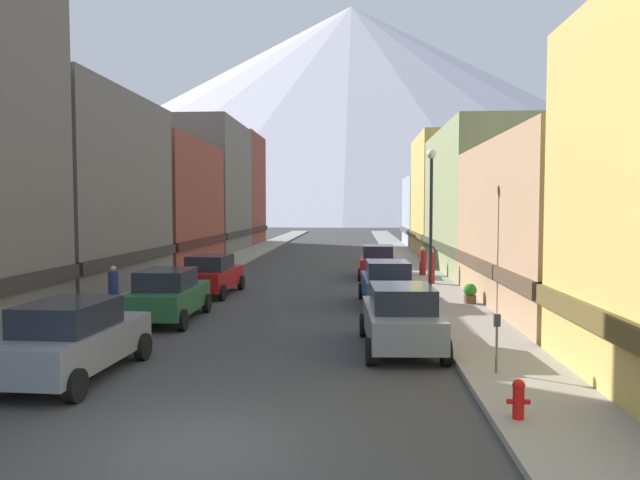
% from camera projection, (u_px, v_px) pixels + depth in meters
% --- Properties ---
extents(ground_plane, '(400.00, 400.00, 0.00)m').
position_uv_depth(ground_plane, '(195.00, 447.00, 9.54)').
color(ground_plane, '#383838').
extents(sidewalk_left, '(2.50, 100.00, 0.15)m').
position_uv_depth(sidewalk_left, '(239.00, 258.00, 44.80)').
color(sidewalk_left, gray).
rests_on(sidewalk_left, ground).
extents(sidewalk_right, '(2.50, 100.00, 0.15)m').
position_uv_depth(sidewalk_right, '(405.00, 258.00, 44.03)').
color(sidewalk_right, gray).
rests_on(sidewalk_right, ground).
extents(storefront_left_1, '(7.23, 11.06, 9.09)m').
position_uv_depth(storefront_left_1, '(61.00, 196.00, 27.14)').
color(storefront_left_1, '#66605B').
rests_on(storefront_left_1, ground).
extents(storefront_left_2, '(9.64, 12.14, 8.28)m').
position_uv_depth(storefront_left_2, '(135.00, 206.00, 39.38)').
color(storefront_left_2, brown).
rests_on(storefront_left_2, ground).
extents(storefront_left_3, '(10.23, 11.54, 11.21)m').
position_uv_depth(storefront_left_3, '(184.00, 190.00, 51.59)').
color(storefront_left_3, '#66605B').
rests_on(storefront_left_3, ground).
extents(storefront_left_4, '(9.56, 8.88, 11.42)m').
position_uv_depth(storefront_left_4, '(215.00, 192.00, 61.82)').
color(storefront_left_4, brown).
rests_on(storefront_left_4, ground).
extents(storefront_right_1, '(8.36, 12.75, 6.38)m').
position_uv_depth(storefront_right_1, '(596.00, 229.00, 22.06)').
color(storefront_right_1, tan).
rests_on(storefront_right_1, ground).
extents(storefront_right_2, '(7.03, 13.97, 8.49)m').
position_uv_depth(storefront_right_2, '(495.00, 204.00, 35.36)').
color(storefront_right_2, '#8C9966').
rests_on(storefront_right_2, ground).
extents(storefront_right_3, '(10.15, 10.59, 9.66)m').
position_uv_depth(storefront_right_3, '(478.00, 198.00, 48.00)').
color(storefront_right_3, '#D8B259').
rests_on(storefront_right_3, ground).
extents(storefront_right_4, '(8.11, 9.46, 6.88)m').
position_uv_depth(storefront_right_4, '(445.00, 213.00, 58.71)').
color(storefront_right_4, '#99A5B2').
rests_on(storefront_right_4, ground).
extents(car_left_0, '(2.25, 4.48, 1.78)m').
position_uv_depth(car_left_0, '(73.00, 339.00, 13.36)').
color(car_left_0, slate).
rests_on(car_left_0, ground).
extents(car_left_1, '(2.14, 4.43, 1.78)m').
position_uv_depth(car_left_1, '(168.00, 295.00, 20.12)').
color(car_left_1, '#265933').
rests_on(car_left_1, ground).
extents(car_left_2, '(2.24, 4.48, 1.78)m').
position_uv_depth(car_left_2, '(211.00, 275.00, 26.15)').
color(car_left_2, '#9E1111').
rests_on(car_left_2, ground).
extents(car_right_0, '(2.22, 4.47, 1.78)m').
position_uv_depth(car_right_0, '(401.00, 317.00, 16.02)').
color(car_right_0, slate).
rests_on(car_right_0, ground).
extents(car_right_1, '(2.23, 4.47, 1.78)m').
position_uv_depth(car_right_1, '(387.00, 283.00, 23.27)').
color(car_right_1, '#19478C').
rests_on(car_right_1, ground).
extents(car_right_2, '(2.24, 4.48, 1.78)m').
position_uv_depth(car_right_2, '(378.00, 261.00, 32.56)').
color(car_right_2, '#9E1111').
rests_on(car_right_2, ground).
extents(fire_hydrant_near, '(0.40, 0.22, 0.70)m').
position_uv_depth(fire_hydrant_near, '(519.00, 398.00, 10.40)').
color(fire_hydrant_near, red).
rests_on(fire_hydrant_near, sidewalk_right).
extents(parking_meter_near, '(0.14, 0.10, 1.33)m').
position_uv_depth(parking_meter_near, '(497.00, 335.00, 13.28)').
color(parking_meter_near, '#595960').
rests_on(parking_meter_near, sidewalk_right).
extents(potted_plant_0, '(0.51, 0.51, 0.77)m').
position_uv_depth(potted_plant_0, '(470.00, 293.00, 22.92)').
color(potted_plant_0, brown).
rests_on(potted_plant_0, sidewalk_right).
extents(pedestrian_0, '(0.36, 0.36, 1.54)m').
position_uv_depth(pedestrian_0, '(423.00, 262.00, 32.58)').
color(pedestrian_0, maroon).
rests_on(pedestrian_0, sidewalk_right).
extents(pedestrian_1, '(0.36, 0.36, 1.73)m').
position_uv_depth(pedestrian_1, '(431.00, 267.00, 28.93)').
color(pedestrian_1, maroon).
rests_on(pedestrian_1, sidewalk_right).
extents(pedestrian_2, '(0.36, 0.36, 1.60)m').
position_uv_depth(pedestrian_2, '(114.00, 289.00, 21.57)').
color(pedestrian_2, navy).
rests_on(pedestrian_2, sidewalk_left).
extents(streetlamp_right, '(0.36, 0.36, 5.86)m').
position_uv_depth(streetlamp_right, '(431.00, 204.00, 21.86)').
color(streetlamp_right, black).
rests_on(streetlamp_right, sidewalk_right).
extents(mountain_backdrop, '(313.44, 313.44, 93.38)m').
position_uv_depth(mountain_backdrop, '(351.00, 112.00, 266.08)').
color(mountain_backdrop, silver).
rests_on(mountain_backdrop, ground).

